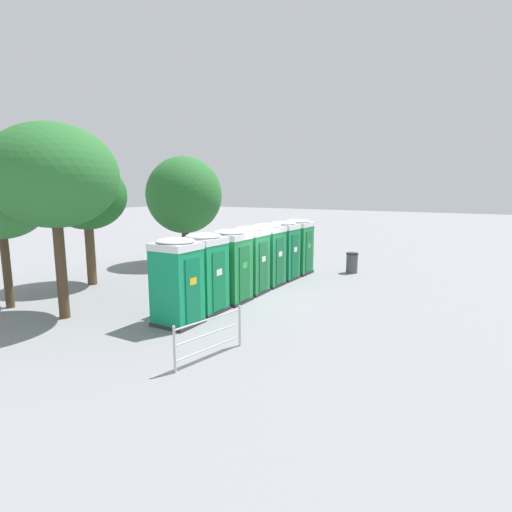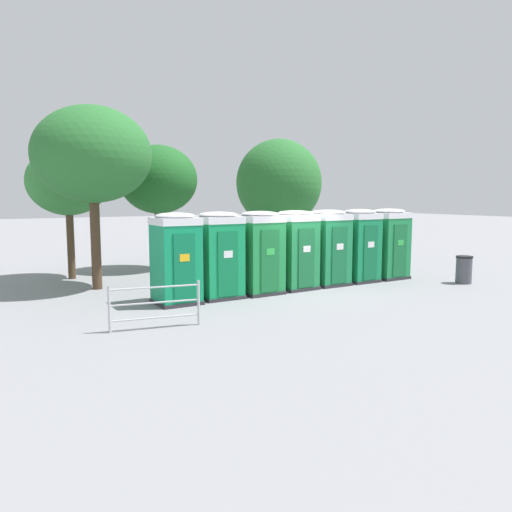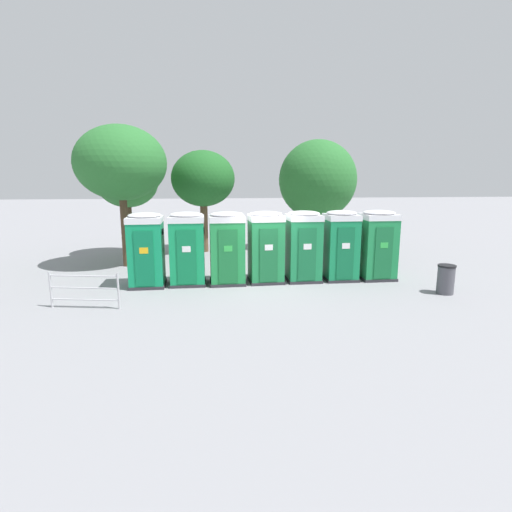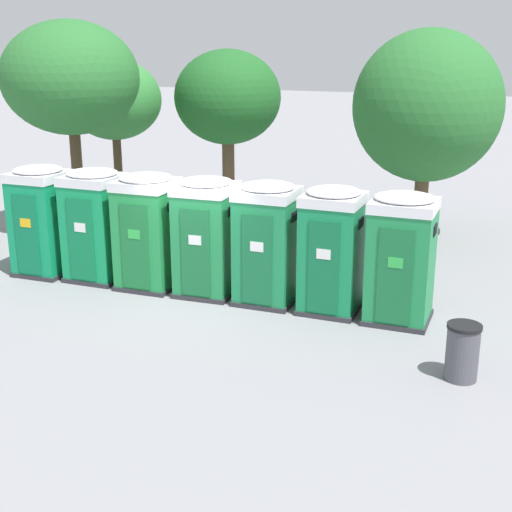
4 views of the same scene
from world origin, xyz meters
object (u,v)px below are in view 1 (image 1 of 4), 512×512
at_px(portapotty_5, 283,250).
at_px(event_barrier, 210,335).
at_px(portapotty_2, 230,266).
at_px(portapotty_3, 250,259).
at_px(portapotty_4, 267,254).
at_px(trash_can, 352,263).
at_px(street_tree_3, 87,196).
at_px(street_tree_2, 0,202).
at_px(street_tree_1, 53,176).
at_px(portapotty_0, 177,281).
at_px(portapotty_1, 204,272).
at_px(street_tree_0, 184,195).
at_px(portapotty_6, 298,246).

xyz_separation_m(portapotty_5, event_barrier, (-8.30, -2.43, -0.72)).
distance_m(portapotty_2, portapotty_5, 4.13).
relative_size(portapotty_3, portapotty_4, 1.00).
distance_m(portapotty_2, trash_can, 7.29).
bearing_deg(street_tree_3, event_barrier, -110.63).
xyz_separation_m(portapotty_3, street_tree_2, (-5.81, 5.77, 2.21)).
height_order(portapotty_2, event_barrier, portapotty_2).
xyz_separation_m(street_tree_1, trash_can, (11.08, -5.40, -3.78)).
distance_m(portapotty_0, portapotty_5, 6.88).
height_order(portapotty_2, portapotty_5, same).
distance_m(portapotty_4, event_barrier, 7.37).
relative_size(portapotty_5, street_tree_3, 0.51).
distance_m(street_tree_2, street_tree_3, 3.58).
bearing_deg(street_tree_2, portapotty_0, -74.09).
height_order(portapotty_1, street_tree_3, street_tree_3).
bearing_deg(portapotty_0, street_tree_2, 105.91).
distance_m(street_tree_0, event_barrier, 12.87).
height_order(portapotty_5, street_tree_1, street_tree_1).
relative_size(portapotty_0, street_tree_3, 0.51).
bearing_deg(portapotty_5, event_barrier, -163.67).
distance_m(portapotty_2, street_tree_2, 7.66).
distance_m(portapotty_4, portapotty_6, 2.75).
height_order(portapotty_5, trash_can, portapotty_5).
xyz_separation_m(street_tree_3, event_barrier, (-3.27, -8.69, -3.05)).
bearing_deg(portapotty_1, portapotty_4, 0.61).
bearing_deg(portapotty_4, event_barrier, -160.67).
xyz_separation_m(street_tree_0, street_tree_1, (-9.00, -3.01, 0.69)).
distance_m(portapotty_6, street_tree_1, 10.60).
xyz_separation_m(portapotty_0, portapotty_2, (2.75, 0.06, -0.00)).
xyz_separation_m(portapotty_4, event_barrier, (-6.92, -2.43, -0.72)).
relative_size(street_tree_1, street_tree_3, 1.15).
distance_m(portapotty_1, portapotty_4, 4.13).
height_order(portapotty_5, street_tree_0, street_tree_0).
bearing_deg(portapotty_0, portapotty_2, 1.30).
height_order(portapotty_2, portapotty_4, same).
bearing_deg(portapotty_6, portapotty_3, 179.90).
bearing_deg(trash_can, street_tree_3, 132.88).
xyz_separation_m(portapotty_2, trash_can, (6.94, -2.08, -0.81)).
distance_m(portapotty_2, portapotty_3, 1.38).
distance_m(street_tree_1, trash_can, 12.89).
bearing_deg(event_barrier, trash_can, 1.30).
height_order(portapotty_0, portapotty_5, same).
height_order(street_tree_0, street_tree_3, street_tree_0).
height_order(street_tree_3, event_barrier, street_tree_3).
distance_m(portapotty_6, trash_can, 2.71).
bearing_deg(portapotty_1, street_tree_3, 85.65).
distance_m(portapotty_5, street_tree_0, 6.67).
relative_size(portapotty_0, portapotty_4, 1.00).
distance_m(portapotty_3, portapotty_4, 1.38).
relative_size(portapotty_3, street_tree_3, 0.51).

